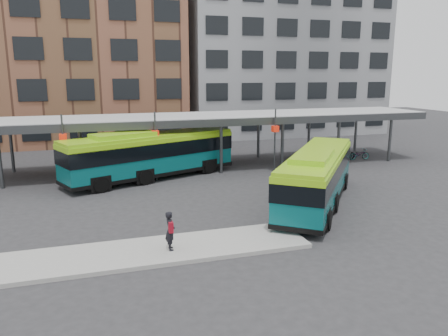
# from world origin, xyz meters

# --- Properties ---
(ground) EXTENTS (120.00, 120.00, 0.00)m
(ground) POSITION_xyz_m (0.00, 0.00, 0.00)
(ground) COLOR #28282B
(ground) RESTS_ON ground
(boarding_island) EXTENTS (14.00, 3.00, 0.18)m
(boarding_island) POSITION_xyz_m (-5.50, -3.00, 0.09)
(boarding_island) COLOR gray
(boarding_island) RESTS_ON ground
(canopy) EXTENTS (40.00, 6.53, 4.80)m
(canopy) POSITION_xyz_m (-0.06, 12.87, 3.91)
(canopy) COLOR #999B9E
(canopy) RESTS_ON ground
(building_brick) EXTENTS (26.00, 14.00, 22.00)m
(building_brick) POSITION_xyz_m (-10.00, 32.00, 11.00)
(building_brick) COLOR brown
(building_brick) RESTS_ON ground
(building_grey) EXTENTS (24.00, 14.00, 20.00)m
(building_grey) POSITION_xyz_m (16.00, 32.00, 10.00)
(building_grey) COLOR slate
(building_grey) RESTS_ON ground
(bus_front) EXTENTS (9.38, 10.94, 3.29)m
(bus_front) POSITION_xyz_m (4.87, 1.23, 1.71)
(bus_front) COLOR #074F52
(bus_front) RESTS_ON ground
(bus_rear) EXTENTS (12.73, 7.19, 3.48)m
(bus_rear) POSITION_xyz_m (-3.30, 10.24, 1.81)
(bus_rear) COLOR #074F52
(bus_rear) RESTS_ON ground
(pedestrian) EXTENTS (0.40, 0.64, 1.66)m
(pedestrian) POSITION_xyz_m (-4.45, -3.24, 1.02)
(pedestrian) COLOR black
(pedestrian) RESTS_ON boarding_island
(bike_rack) EXTENTS (5.66, 1.60, 1.04)m
(bike_rack) POSITION_xyz_m (13.04, 12.04, 0.47)
(bike_rack) COLOR slate
(bike_rack) RESTS_ON ground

